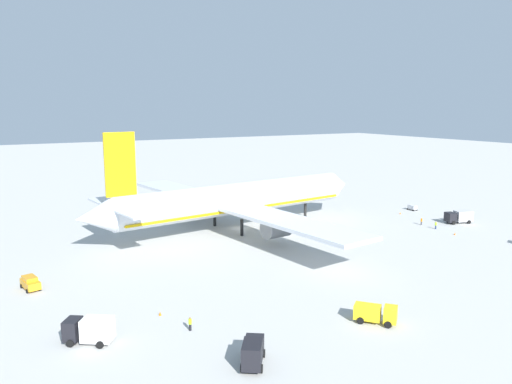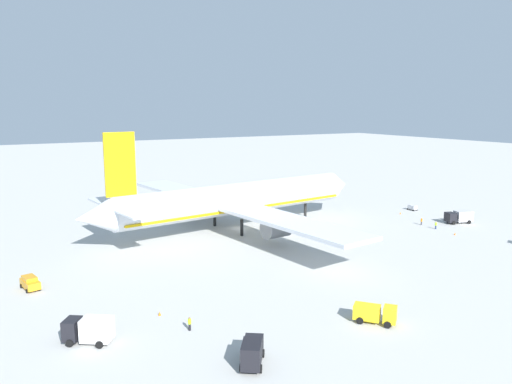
% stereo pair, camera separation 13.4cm
% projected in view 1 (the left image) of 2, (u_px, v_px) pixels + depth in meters
% --- Properties ---
extents(ground_plane, '(600.00, 600.00, 0.00)m').
position_uv_depth(ground_plane, '(239.00, 229.00, 111.92)').
color(ground_plane, '#B2B2AD').
extents(airliner, '(70.83, 78.84, 22.59)m').
position_uv_depth(airliner, '(234.00, 200.00, 110.03)').
color(airliner, silver).
rests_on(airliner, ground).
extents(service_truck_0, '(4.59, 5.34, 2.91)m').
position_uv_depth(service_truck_0, '(253.00, 352.00, 52.62)').
color(service_truck_0, black).
rests_on(service_truck_0, ground).
extents(service_truck_1, '(5.91, 5.12, 3.09)m').
position_uv_depth(service_truck_1, '(90.00, 329.00, 57.58)').
color(service_truck_1, black).
rests_on(service_truck_1, ground).
extents(service_truck_3, '(6.74, 4.20, 2.92)m').
position_uv_depth(service_truck_3, '(459.00, 216.00, 117.01)').
color(service_truck_3, black).
rests_on(service_truck_3, ground).
extents(service_truck_5, '(4.93, 5.39, 2.44)m').
position_uv_depth(service_truck_5, '(375.00, 313.00, 63.01)').
color(service_truck_5, yellow).
rests_on(service_truck_5, ground).
extents(service_van, '(2.72, 4.46, 1.97)m').
position_uv_depth(service_van, '(30.00, 283.00, 74.73)').
color(service_van, orange).
rests_on(service_van, ground).
extents(baggage_cart_0, '(1.56, 3.31, 1.38)m').
position_uv_depth(baggage_cart_0, '(412.00, 207.00, 131.70)').
color(baggage_cart_0, '#595B60').
rests_on(baggage_cart_0, ground).
extents(ground_worker_0, '(0.43, 0.43, 1.74)m').
position_uv_depth(ground_worker_0, '(421.00, 221.00, 115.26)').
color(ground_worker_0, '#3F3F47').
rests_on(ground_worker_0, ground).
extents(ground_worker_1, '(0.55, 0.55, 1.74)m').
position_uv_depth(ground_worker_1, '(190.00, 324.00, 60.96)').
color(ground_worker_1, black).
rests_on(ground_worker_1, ground).
extents(ground_worker_2, '(0.41, 0.41, 1.75)m').
position_uv_depth(ground_worker_2, '(436.00, 225.00, 111.45)').
color(ground_worker_2, navy).
rests_on(ground_worker_2, ground).
extents(traffic_cone_0, '(0.36, 0.36, 0.55)m').
position_uv_depth(traffic_cone_0, '(160.00, 314.00, 65.41)').
color(traffic_cone_0, orange).
rests_on(traffic_cone_0, ground).
extents(traffic_cone_1, '(0.36, 0.36, 0.55)m').
position_uv_depth(traffic_cone_1, '(455.00, 234.00, 106.41)').
color(traffic_cone_1, orange).
rests_on(traffic_cone_1, ground).
extents(traffic_cone_2, '(0.36, 0.36, 0.55)m').
position_uv_depth(traffic_cone_2, '(400.00, 213.00, 127.01)').
color(traffic_cone_2, orange).
rests_on(traffic_cone_2, ground).
extents(traffic_cone_3, '(0.36, 0.36, 0.55)m').
position_uv_depth(traffic_cone_3, '(309.00, 198.00, 147.13)').
color(traffic_cone_3, orange).
rests_on(traffic_cone_3, ground).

